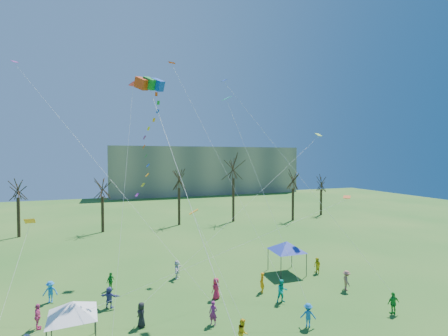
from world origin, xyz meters
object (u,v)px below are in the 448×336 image
object	(u,v)px
canopy_tent_blue	(287,246)
distant_building	(206,170)
big_box_kite	(153,145)
canopy_tent_white	(72,309)

from	to	relation	value
canopy_tent_blue	distant_building	bearing A→B (deg)	80.15
big_box_kite	distant_building	bearing A→B (deg)	70.68
canopy_tent_blue	big_box_kite	bearing A→B (deg)	-165.82
distant_building	canopy_tent_white	bearing A→B (deg)	-112.06
big_box_kite	canopy_tent_blue	distance (m)	17.29
distant_building	canopy_tent_white	xyz separation A→B (m)	(-31.25, -77.12, -5.00)
distant_building	canopy_tent_blue	xyz separation A→B (m)	(-12.26, -70.62, -4.75)
canopy_tent_white	canopy_tent_blue	xyz separation A→B (m)	(18.99, 6.49, 0.25)
distant_building	canopy_tent_blue	world-z (taller)	distant_building
canopy_tent_white	distant_building	bearing A→B (deg)	67.94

